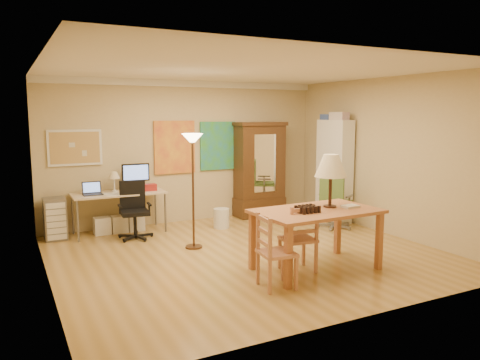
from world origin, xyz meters
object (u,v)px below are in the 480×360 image
computer_desk (121,208)px  office_chair_black (135,223)px  dining_table (322,197)px  office_chair_green (335,213)px  bookshelf (334,171)px  armoire (259,176)px

computer_desk → office_chair_black: computer_desk is taller
dining_table → office_chair_green: size_ratio=1.63×
computer_desk → bookshelf: bearing=-13.7°
dining_table → bookshelf: bearing=48.5°
dining_table → office_chair_black: (-1.85, 2.66, -0.71)m
computer_desk → office_chair_green: size_ratio=1.54×
office_chair_black → armoire: bearing=12.3°
office_chair_green → armoire: bearing=114.3°
dining_table → computer_desk: (-1.97, 3.18, -0.54)m
computer_desk → armoire: bearing=1.7°
armoire → bookshelf: (1.08, -1.04, 0.14)m
dining_table → armoire: (0.88, 3.26, -0.14)m
office_chair_green → armoire: size_ratio=0.54×
dining_table → bookshelf: bookshelf is taller
office_chair_black → office_chair_green: (3.44, -0.96, 0.02)m
armoire → dining_table: bearing=-105.2°
computer_desk → dining_table: bearing=-58.2°
dining_table → office_chair_green: (1.59, 1.70, -0.70)m
computer_desk → office_chair_black: size_ratio=1.64×
computer_desk → bookshelf: (3.93, -0.96, 0.54)m
armoire → bookshelf: bearing=-44.0°
office_chair_black → armoire: (2.73, 0.60, 0.58)m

